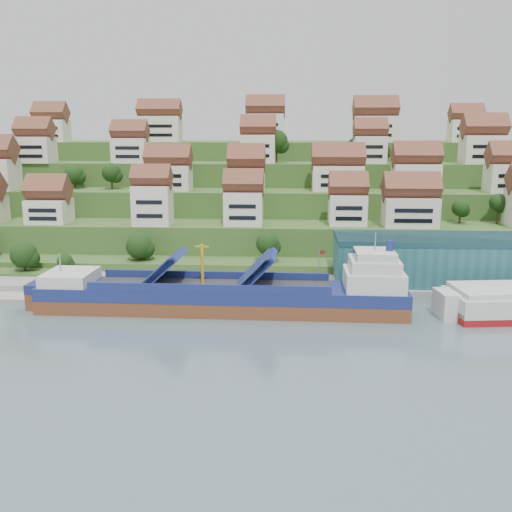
{
  "coord_description": "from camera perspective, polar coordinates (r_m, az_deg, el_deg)",
  "views": [
    {
      "loc": [
        11.56,
        -105.25,
        33.48
      ],
      "look_at": [
        4.71,
        14.0,
        8.0
      ],
      "focal_mm": 40.0,
      "sensor_mm": 36.0,
      "label": 1
    }
  ],
  "objects": [
    {
      "name": "cargo_ship",
      "position": [
        110.23,
        -2.46,
        -4.01
      ],
      "size": [
        70.67,
        12.09,
        15.54
      ],
      "rotation": [
        0.0,
        0.0,
        -0.02
      ],
      "color": "brown",
      "rests_on": "ground"
    },
    {
      "name": "hillside",
      "position": [
        210.37,
        0.12,
        5.81
      ],
      "size": [
        260.0,
        128.0,
        31.0
      ],
      "color": "#2D4C1E",
      "rests_on": "ground"
    },
    {
      "name": "hillside_trees",
      "position": [
        153.21,
        -5.27,
        5.93
      ],
      "size": [
        143.64,
        62.2,
        31.71
      ],
      "color": "#1A3A13",
      "rests_on": "ground"
    },
    {
      "name": "warehouse",
      "position": [
        131.42,
        21.13,
        -0.32
      ],
      "size": [
        60.0,
        15.0,
        10.0
      ],
      "primitive_type": "cube",
      "color": "#245C63",
      "rests_on": "quay"
    },
    {
      "name": "hillside_village",
      "position": [
        166.83,
        0.63,
        8.95
      ],
      "size": [
        157.9,
        62.03,
        29.2
      ],
      "color": "silver",
      "rests_on": "ground"
    },
    {
      "name": "flagpole",
      "position": [
        118.46,
        6.37,
        -1.01
      ],
      "size": [
        1.28,
        0.16,
        8.0
      ],
      "color": "gray",
      "rests_on": "quay"
    },
    {
      "name": "ground",
      "position": [
        111.05,
        -2.86,
        -5.52
      ],
      "size": [
        300.0,
        300.0,
        0.0
      ],
      "primitive_type": "plane",
      "color": "slate",
      "rests_on": "ground"
    },
    {
      "name": "quay",
      "position": [
        124.82,
        7.06,
        -3.09
      ],
      "size": [
        180.0,
        14.0,
        2.2
      ],
      "primitive_type": "cube",
      "color": "gray",
      "rests_on": "ground"
    }
  ]
}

